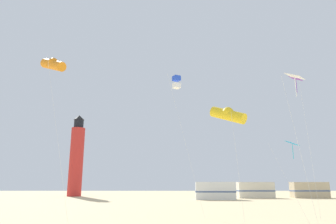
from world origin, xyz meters
The scene contains 10 objects.
kite_box_blue centered at (1.48, 18.98, 11.52)m, with size 2.98×2.56×12.12m.
kite_tube_orange centered at (-7.67, 13.58, 11.06)m, with size 3.04×2.85×11.77m.
kite_tube_gold centered at (4.61, 12.07, 6.98)m, with size 2.36×2.15×7.68m.
kite_diamond_white centered at (7.77, 8.86, 8.13)m, with size 1.43×1.43×8.66m.
kite_diamond_cyan centered at (10.12, 15.82, 5.40)m, with size 2.41×2.41×5.79m.
kite_diamond_violet centered at (11.16, 16.26, 10.43)m, with size 1.37×1.37×11.13m.
lighthouse_distant centered at (-18.34, 56.48, 7.84)m, with size 2.80×2.80×16.80m.
rv_van_white centered at (8.43, 44.07, 1.39)m, with size 6.57×2.71×2.80m.
rv_van_cream centered at (16.54, 49.55, 1.39)m, with size 6.46×2.38×2.80m.
rv_van_tan centered at (26.37, 49.64, 1.39)m, with size 6.50×2.51×2.80m.
Camera 1 is at (0.71, -7.19, 2.64)m, focal length 32.51 mm.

